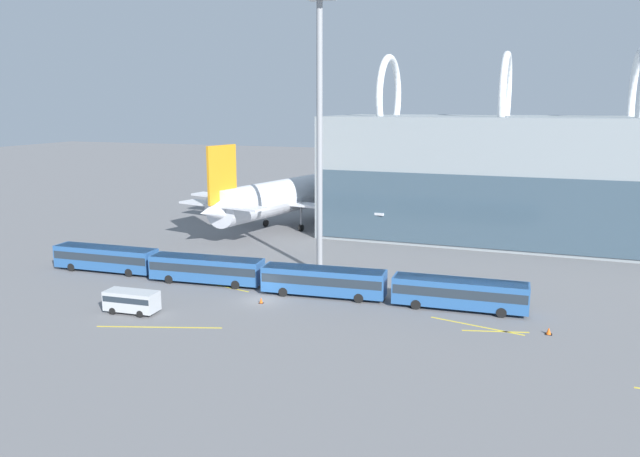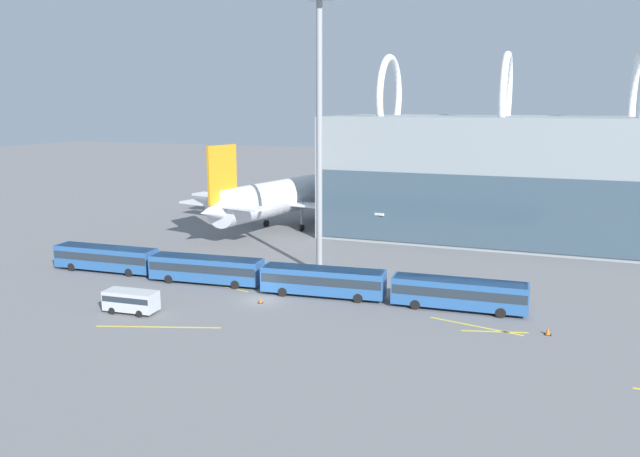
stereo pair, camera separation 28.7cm
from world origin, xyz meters
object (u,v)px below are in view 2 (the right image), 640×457
at_px(traffic_cone_1, 260,300).
at_px(traffic_cone_0, 548,331).
at_px(shuttle_bus_2, 323,280).
at_px(shuttle_bus_3, 459,292).
at_px(floodlight_mast, 319,97).
at_px(shuttle_bus_1, 206,268).
at_px(service_van_foreground, 131,300).
at_px(airliner_at_gate_near, 287,196).
at_px(shuttle_bus_0, 106,257).

bearing_deg(traffic_cone_1, traffic_cone_0, 1.69).
relative_size(shuttle_bus_2, traffic_cone_0, 21.35).
distance_m(shuttle_bus_2, shuttle_bus_3, 14.29).
bearing_deg(floodlight_mast, shuttle_bus_1, -140.86).
xyz_separation_m(shuttle_bus_3, service_van_foreground, (-30.18, -12.21, -0.50)).
relative_size(airliner_at_gate_near, traffic_cone_0, 65.55).
relative_size(shuttle_bus_0, traffic_cone_1, 21.31).
distance_m(shuttle_bus_2, service_van_foreground, 19.73).
distance_m(service_van_foreground, floodlight_mast, 30.87).
bearing_deg(shuttle_bus_3, traffic_cone_1, -168.08).
height_order(shuttle_bus_1, traffic_cone_1, shuttle_bus_1).
bearing_deg(traffic_cone_0, shuttle_bus_0, 175.58).
bearing_deg(shuttle_bus_2, floodlight_mast, 107.93).
relative_size(shuttle_bus_1, service_van_foreground, 2.50).
bearing_deg(traffic_cone_1, airliner_at_gate_near, 109.30).
xyz_separation_m(shuttle_bus_2, service_van_foreground, (-15.90, -11.67, -0.50)).
bearing_deg(airliner_at_gate_near, shuttle_bus_0, 175.71).
distance_m(airliner_at_gate_near, shuttle_bus_0, 34.77).
relative_size(service_van_foreground, floodlight_mast, 0.17).
distance_m(shuttle_bus_1, traffic_cone_1, 10.23).
xyz_separation_m(service_van_foreground, floodlight_mast, (12.26, 20.33, 19.74)).
distance_m(shuttle_bus_3, service_van_foreground, 32.56).
bearing_deg(shuttle_bus_1, traffic_cone_1, -31.18).
height_order(shuttle_bus_1, shuttle_bus_3, same).
bearing_deg(shuttle_bus_0, traffic_cone_1, -13.86).
distance_m(shuttle_bus_0, shuttle_bus_3, 42.85).
distance_m(shuttle_bus_1, traffic_cone_0, 37.30).
relative_size(shuttle_bus_1, traffic_cone_1, 21.44).
bearing_deg(service_van_foreground, shuttle_bus_3, 18.71).
height_order(shuttle_bus_1, floodlight_mast, floodlight_mast).
relative_size(shuttle_bus_0, traffic_cone_0, 21.21).
bearing_deg(traffic_cone_0, service_van_foreground, -168.38).
bearing_deg(traffic_cone_0, floodlight_mast, 154.93).
xyz_separation_m(shuttle_bus_3, traffic_cone_0, (8.52, -4.25, -1.50)).
distance_m(shuttle_bus_1, service_van_foreground, 11.79).
distance_m(service_van_foreground, traffic_cone_0, 39.52).
xyz_separation_m(airliner_at_gate_near, shuttle_bus_3, (32.80, -32.81, -3.53)).
distance_m(airliner_at_gate_near, traffic_cone_0, 55.73).
xyz_separation_m(shuttle_bus_0, floodlight_mast, (24.92, 8.40, 19.25)).
height_order(shuttle_bus_3, floodlight_mast, floodlight_mast).
height_order(shuttle_bus_2, shuttle_bus_3, same).
height_order(shuttle_bus_2, floodlight_mast, floodlight_mast).
height_order(shuttle_bus_1, shuttle_bus_2, same).
bearing_deg(traffic_cone_1, floodlight_mast, 83.09).
bearing_deg(traffic_cone_0, airliner_at_gate_near, 138.10).
relative_size(shuttle_bus_2, floodlight_mast, 0.41).
bearing_deg(shuttle_bus_1, shuttle_bus_3, -3.44).
bearing_deg(traffic_cone_0, shuttle_bus_1, 174.29).
xyz_separation_m(shuttle_bus_0, shuttle_bus_1, (14.28, -0.26, 0.00)).
bearing_deg(floodlight_mast, service_van_foreground, -121.09).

